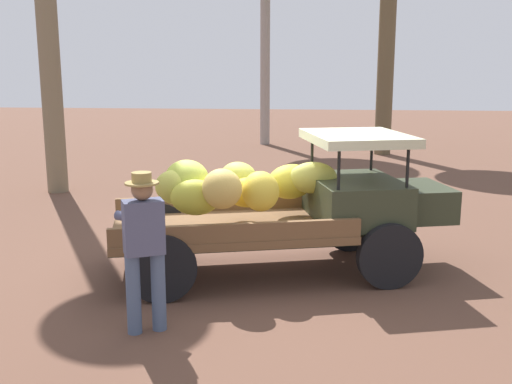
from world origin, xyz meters
TOP-DOWN VIEW (x-y plane):
  - ground_plane at (0.00, 0.00)m, footprint 60.00×60.00m
  - truck at (0.54, -0.09)m, footprint 4.66×2.64m
  - farmer at (-0.94, -2.08)m, footprint 0.57×0.53m

SIDE VIEW (x-z plane):
  - ground_plane at x=0.00m, z-range 0.00..0.00m
  - truck at x=0.54m, z-range 0.01..1.87m
  - farmer at x=-0.94m, z-range 0.12..1.81m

